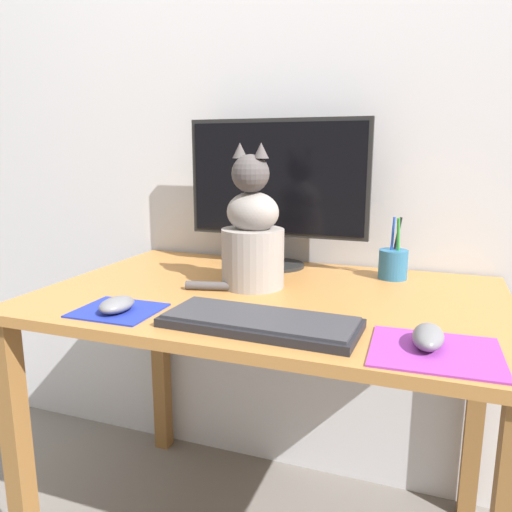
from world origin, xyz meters
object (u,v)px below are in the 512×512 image
Objects in this scene: computer_mouse_right at (428,337)px; pen_cup at (393,263)px; cat at (252,235)px; monitor at (277,186)px; keyboard at (260,322)px; computer_mouse_left at (117,305)px.

computer_mouse_right is 0.51m from pen_cup.
cat is (-0.45, 0.28, 0.11)m from computer_mouse_right.
monitor reaches higher than pen_cup.
keyboard is 0.54m from pen_cup.
pen_cup reaches higher than computer_mouse_left.
monitor is 0.26m from cat.
computer_mouse_left is at bearing -109.33° from monitor.
pen_cup is (0.35, -0.02, -0.20)m from monitor.
computer_mouse_left is 0.39m from cat.
computer_mouse_left is 0.56× the size of pen_cup.
cat is 0.41m from pen_cup.
computer_mouse_left is 0.75m from pen_cup.
pen_cup is (-0.11, 0.50, 0.02)m from computer_mouse_right.
computer_mouse_right is at bearing -77.89° from pen_cup.
computer_mouse_left is at bearing -115.94° from cat.
keyboard is at bearing -59.26° from cat.
monitor is 4.91× the size of computer_mouse_right.
keyboard is 1.10× the size of cat.
keyboard is (0.13, -0.52, -0.24)m from monitor.
cat is (0.01, -0.24, -0.11)m from monitor.
cat reaches higher than keyboard.
keyboard is at bearing -113.46° from pen_cup.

